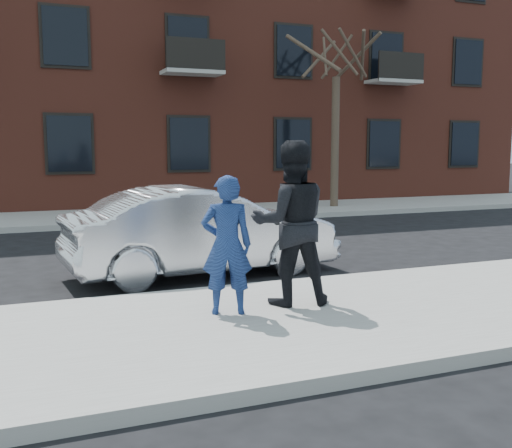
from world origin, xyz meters
name	(u,v)px	position (x,y,z in m)	size (l,w,h in m)	color
ground	(440,305)	(0.00, 0.00, 0.00)	(100.00, 100.00, 0.00)	black
near_sidewalk	(452,304)	(0.00, -0.25, 0.07)	(50.00, 3.50, 0.15)	gray
near_curb	(376,277)	(0.00, 1.55, 0.07)	(50.00, 0.10, 0.15)	#999691
far_sidewalk	(202,213)	(0.00, 11.25, 0.07)	(50.00, 3.50, 0.15)	gray
far_curb	(220,220)	(0.00, 9.45, 0.07)	(50.00, 0.10, 0.15)	#999691
apartment_building	(200,47)	(2.00, 18.00, 6.16)	(24.30, 10.30, 12.30)	maroon
street_tree	(337,39)	(4.50, 11.00, 5.52)	(3.60, 3.60, 6.80)	#3A2C22
silver_sedan	(202,231)	(-2.44, 3.03, 0.74)	(1.56, 4.49, 1.48)	silver
man_hoodie	(227,245)	(-2.98, 0.21, 0.98)	(0.69, 0.57, 1.66)	navy
man_peacoat	(291,223)	(-2.08, 0.35, 1.18)	(1.14, 0.97, 2.07)	black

